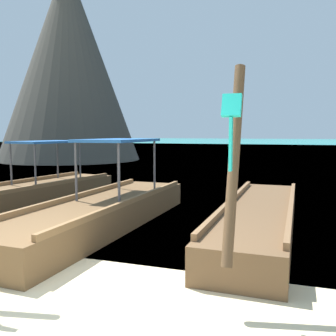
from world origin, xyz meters
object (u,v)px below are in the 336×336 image
object	(u,v)px
longtail_boat_red_ribbon	(102,211)
karst_rock	(65,68)
longtail_boat_orange_ribbon	(28,192)
longtail_boat_turquoise_ribbon	(260,218)

from	to	relation	value
longtail_boat_red_ribbon	karst_rock	xyz separation A→B (m)	(-11.88, 16.33, 6.17)
longtail_boat_orange_ribbon	karst_rock	size ratio (longest dim) A/B	0.47
longtail_boat_turquoise_ribbon	karst_rock	world-z (taller)	karst_rock
longtail_boat_red_ribbon	karst_rock	size ratio (longest dim) A/B	0.48
longtail_boat_red_ribbon	longtail_boat_turquoise_ribbon	size ratio (longest dim) A/B	1.01
karst_rock	longtail_boat_orange_ribbon	bearing A→B (deg)	-59.26
longtail_boat_orange_ribbon	longtail_boat_turquoise_ribbon	world-z (taller)	longtail_boat_orange_ribbon
longtail_boat_red_ribbon	longtail_boat_turquoise_ribbon	bearing A→B (deg)	12.05
longtail_boat_red_ribbon	longtail_boat_turquoise_ribbon	xyz separation A→B (m)	(3.07, 0.66, -0.05)
longtail_boat_orange_ribbon	karst_rock	world-z (taller)	karst_rock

